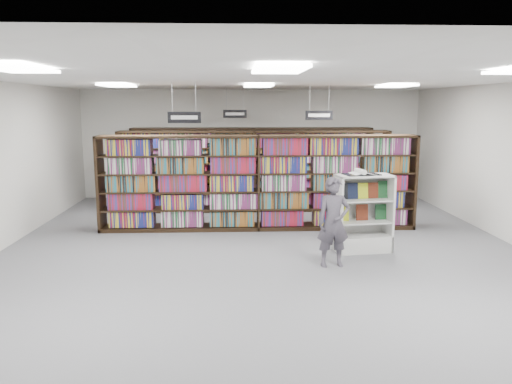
{
  "coord_description": "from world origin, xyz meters",
  "views": [
    {
      "loc": [
        -0.53,
        -8.93,
        2.75
      ],
      "look_at": [
        -0.11,
        0.5,
        1.1
      ],
      "focal_mm": 35.0,
      "sensor_mm": 36.0,
      "label": 1
    }
  ],
  "objects_px": {
    "open_book": "(361,173)",
    "bookshelf_row_near": "(258,183)",
    "endcap_display": "(362,225)",
    "shopper": "(333,222)"
  },
  "relations": [
    {
      "from": "bookshelf_row_near",
      "to": "endcap_display",
      "type": "bearing_deg",
      "value": -43.35
    },
    {
      "from": "endcap_display",
      "to": "open_book",
      "type": "relative_size",
      "value": 2.05
    },
    {
      "from": "open_book",
      "to": "bookshelf_row_near",
      "type": "bearing_deg",
      "value": 122.88
    },
    {
      "from": "endcap_display",
      "to": "shopper",
      "type": "xyz_separation_m",
      "value": [
        -0.73,
        -0.91,
        0.29
      ]
    },
    {
      "from": "open_book",
      "to": "shopper",
      "type": "distance_m",
      "value": 1.34
    },
    {
      "from": "bookshelf_row_near",
      "to": "open_book",
      "type": "relative_size",
      "value": 9.81
    },
    {
      "from": "shopper",
      "to": "open_book",
      "type": "bearing_deg",
      "value": 47.57
    },
    {
      "from": "open_book",
      "to": "shopper",
      "type": "bearing_deg",
      "value": -139.74
    },
    {
      "from": "endcap_display",
      "to": "bookshelf_row_near",
      "type": "bearing_deg",
      "value": 129.44
    },
    {
      "from": "bookshelf_row_near",
      "to": "open_book",
      "type": "distance_m",
      "value": 2.61
    }
  ]
}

